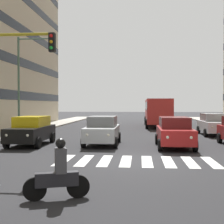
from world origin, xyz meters
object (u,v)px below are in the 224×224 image
at_px(car_1, 174,132).
at_px(car_2, 102,130).
at_px(car_row2_0, 213,124).
at_px(motorcycle_with_rider, 58,174).
at_px(car_3, 31,130).
at_px(bus_behind_traffic, 157,110).
at_px(street_lamp_right, 25,75).

distance_m(car_1, car_2, 4.30).
xyz_separation_m(car_row2_0, motorcycle_with_rider, (7.89, 17.72, -0.24)).
bearing_deg(car_row2_0, motorcycle_with_rider, 65.99).
distance_m(car_3, car_row2_0, 14.22).
distance_m(car_1, motorcycle_with_rider, 10.99).
bearing_deg(car_2, bus_behind_traffic, -104.34).
distance_m(car_1, car_3, 8.45).
bearing_deg(motorcycle_with_rider, car_row2_0, -114.01).
distance_m(car_row2_0, motorcycle_with_rider, 19.40).
relative_size(car_1, car_2, 1.00).
distance_m(bus_behind_traffic, motorcycle_with_rider, 27.89).
xyz_separation_m(bus_behind_traffic, street_lamp_right, (10.84, 11.58, 2.86)).
distance_m(motorcycle_with_rider, street_lamp_right, 17.84).
xyz_separation_m(car_row2_0, bus_behind_traffic, (3.85, -9.84, 0.97)).
bearing_deg(car_1, motorcycle_with_rider, 68.40).
relative_size(car_1, motorcycle_with_rider, 2.71).
xyz_separation_m(car_1, car_2, (4.21, -0.89, 0.00)).
bearing_deg(car_1, bus_behind_traffic, -90.00).
relative_size(car_2, bus_behind_traffic, 0.42).
relative_size(car_3, street_lamp_right, 0.59).
xyz_separation_m(car_1, bus_behind_traffic, (0.00, -17.35, 0.97)).
relative_size(car_2, motorcycle_with_rider, 2.71).
height_order(car_2, car_3, same).
distance_m(car_2, car_3, 4.27).
relative_size(motorcycle_with_rider, street_lamp_right, 0.22).
xyz_separation_m(motorcycle_with_rider, street_lamp_right, (6.80, -15.98, 4.07)).
relative_size(car_2, car_3, 1.00).
xyz_separation_m(car_row2_0, street_lamp_right, (14.69, 1.74, 3.83)).
height_order(car_3, motorcycle_with_rider, car_3).
relative_size(car_3, car_row2_0, 1.00).
height_order(car_2, motorcycle_with_rider, car_2).
relative_size(car_row2_0, motorcycle_with_rider, 2.71).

